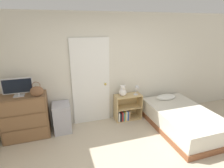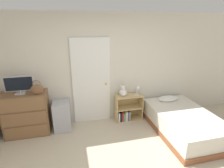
{
  "view_description": "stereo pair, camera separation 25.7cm",
  "coord_description": "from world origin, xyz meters",
  "px_view_note": "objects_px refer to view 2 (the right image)",
  "views": [
    {
      "loc": [
        -0.81,
        -1.75,
        2.3
      ],
      "look_at": [
        0.32,
        1.82,
        1.0
      ],
      "focal_mm": 28.0,
      "sensor_mm": 36.0,
      "label": 1
    },
    {
      "loc": [
        -0.56,
        -1.82,
        2.3
      ],
      "look_at": [
        0.32,
        1.82,
        1.0
      ],
      "focal_mm": 28.0,
      "sensor_mm": 36.0,
      "label": 2
    }
  ],
  "objects_px": {
    "storage_bin": "(62,116)",
    "desk_lamp": "(138,89)",
    "tv": "(19,85)",
    "bed": "(183,122)",
    "bookshelf": "(126,110)",
    "teddy_bear": "(123,91)",
    "dresser": "(27,114)",
    "handbag": "(37,89)"
  },
  "relations": [
    {
      "from": "bookshelf",
      "to": "desk_lamp",
      "type": "xyz_separation_m",
      "value": [
        0.25,
        -0.05,
        0.57
      ]
    },
    {
      "from": "dresser",
      "to": "bed",
      "type": "relative_size",
      "value": 0.5
    },
    {
      "from": "dresser",
      "to": "tv",
      "type": "xyz_separation_m",
      "value": [
        -0.04,
        0.0,
        0.67
      ]
    },
    {
      "from": "storage_bin",
      "to": "dresser",
      "type": "bearing_deg",
      "value": -179.07
    },
    {
      "from": "tv",
      "to": "bookshelf",
      "type": "distance_m",
      "value": 2.47
    },
    {
      "from": "storage_bin",
      "to": "desk_lamp",
      "type": "bearing_deg",
      "value": 0.34
    },
    {
      "from": "handbag",
      "to": "bookshelf",
      "type": "distance_m",
      "value": 2.13
    },
    {
      "from": "teddy_bear",
      "to": "desk_lamp",
      "type": "bearing_deg",
      "value": -7.03
    },
    {
      "from": "desk_lamp",
      "to": "bed",
      "type": "distance_m",
      "value": 1.24
    },
    {
      "from": "desk_lamp",
      "to": "bed",
      "type": "relative_size",
      "value": 0.13
    },
    {
      "from": "storage_bin",
      "to": "desk_lamp",
      "type": "xyz_separation_m",
      "value": [
        1.8,
        0.01,
        0.49
      ]
    },
    {
      "from": "storage_bin",
      "to": "teddy_bear",
      "type": "bearing_deg",
      "value": 2.11
    },
    {
      "from": "tv",
      "to": "desk_lamp",
      "type": "bearing_deg",
      "value": 0.49
    },
    {
      "from": "teddy_bear",
      "to": "handbag",
      "type": "bearing_deg",
      "value": -174.04
    },
    {
      "from": "dresser",
      "to": "bookshelf",
      "type": "relative_size",
      "value": 1.43
    },
    {
      "from": "tv",
      "to": "bed",
      "type": "relative_size",
      "value": 0.29
    },
    {
      "from": "bookshelf",
      "to": "bed",
      "type": "bearing_deg",
      "value": -36.07
    },
    {
      "from": "bookshelf",
      "to": "bed",
      "type": "xyz_separation_m",
      "value": [
        1.07,
        -0.78,
        -0.02
      ]
    },
    {
      "from": "tv",
      "to": "storage_bin",
      "type": "xyz_separation_m",
      "value": [
        0.76,
        0.01,
        -0.81
      ]
    },
    {
      "from": "tv",
      "to": "bed",
      "type": "height_order",
      "value": "tv"
    },
    {
      "from": "handbag",
      "to": "bookshelf",
      "type": "bearing_deg",
      "value": 5.77
    },
    {
      "from": "bookshelf",
      "to": "desk_lamp",
      "type": "height_order",
      "value": "desk_lamp"
    },
    {
      "from": "dresser",
      "to": "tv",
      "type": "relative_size",
      "value": 1.72
    },
    {
      "from": "tv",
      "to": "storage_bin",
      "type": "bearing_deg",
      "value": 0.86
    },
    {
      "from": "dresser",
      "to": "handbag",
      "type": "relative_size",
      "value": 3.18
    },
    {
      "from": "dresser",
      "to": "handbag",
      "type": "height_order",
      "value": "handbag"
    },
    {
      "from": "dresser",
      "to": "handbag",
      "type": "distance_m",
      "value": 0.67
    },
    {
      "from": "dresser",
      "to": "bed",
      "type": "bearing_deg",
      "value": -12.03
    },
    {
      "from": "dresser",
      "to": "desk_lamp",
      "type": "bearing_deg",
      "value": 0.51
    },
    {
      "from": "storage_bin",
      "to": "desk_lamp",
      "type": "distance_m",
      "value": 1.86
    },
    {
      "from": "handbag",
      "to": "bookshelf",
      "type": "relative_size",
      "value": 0.45
    },
    {
      "from": "teddy_bear",
      "to": "bed",
      "type": "bearing_deg",
      "value": -33.67
    },
    {
      "from": "desk_lamp",
      "to": "handbag",
      "type": "bearing_deg",
      "value": -176.08
    },
    {
      "from": "handbag",
      "to": "bed",
      "type": "height_order",
      "value": "handbag"
    },
    {
      "from": "dresser",
      "to": "desk_lamp",
      "type": "height_order",
      "value": "dresser"
    },
    {
      "from": "bookshelf",
      "to": "desk_lamp",
      "type": "bearing_deg",
      "value": -10.35
    },
    {
      "from": "bookshelf",
      "to": "teddy_bear",
      "type": "xyz_separation_m",
      "value": [
        -0.09,
        -0.0,
        0.52
      ]
    },
    {
      "from": "tv",
      "to": "dresser",
      "type": "bearing_deg",
      "value": -0.41
    },
    {
      "from": "bookshelf",
      "to": "teddy_bear",
      "type": "height_order",
      "value": "teddy_bear"
    },
    {
      "from": "handbag",
      "to": "storage_bin",
      "type": "distance_m",
      "value": 0.85
    },
    {
      "from": "tv",
      "to": "teddy_bear",
      "type": "distance_m",
      "value": 2.24
    },
    {
      "from": "teddy_bear",
      "to": "bookshelf",
      "type": "bearing_deg",
      "value": 2.06
    }
  ]
}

